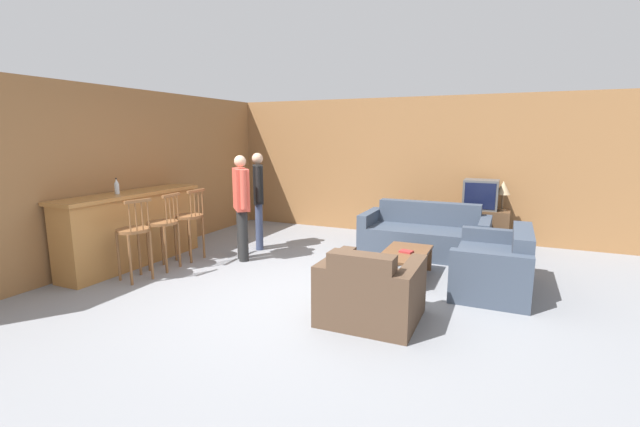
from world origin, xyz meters
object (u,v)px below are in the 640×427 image
bar_chair_near (134,236)px  person_by_counter (241,202)px  coffee_table (405,256)px  bar_chair_far (189,221)px  table_lamp (503,189)px  bottle (117,187)px  tv (481,194)px  book_on_table (406,252)px  bar_chair_mid (164,228)px  person_by_window (258,195)px  loveseat_right (495,266)px  armchair_near (370,293)px  couch_far (424,236)px  tv_unit (478,228)px

bar_chair_near → person_by_counter: (0.74, 1.38, 0.30)m
bar_chair_near → coffee_table: size_ratio=1.06×
bar_chair_far → person_by_counter: 0.86m
bar_chair_near → table_lamp: 5.75m
bottle → table_lamp: bearing=34.3°
bar_chair_near → tv: tv is taller
book_on_table → bar_chair_mid: bearing=-163.2°
bar_chair_near → book_on_table: bearing=24.9°
bar_chair_near → bar_chair_far: (0.00, 1.06, 0.00)m
bottle → table_lamp: (4.98, 3.40, -0.17)m
tv → person_by_counter: person_by_counter is taller
bottle → person_by_window: 2.14m
bottle → table_lamp: 6.03m
book_on_table → loveseat_right: bearing=4.0°
coffee_table → book_on_table: 0.07m
coffee_table → bottle: size_ratio=4.55×
armchair_near → bar_chair_near: bearing=-179.0°
bar_chair_mid → loveseat_right: 4.49m
couch_far → table_lamp: bearing=38.5°
armchair_near → tv: size_ratio=1.73×
bar_chair_far → armchair_near: size_ratio=1.14×
bottle → person_by_window: bearing=53.5°
tv_unit → table_lamp: 0.77m
couch_far → tv: 1.31m
couch_far → armchair_near: 2.80m
bar_chair_far → person_by_window: size_ratio=0.68×
table_lamp → tv_unit: bearing=-180.0°
person_by_counter → armchair_near: bearing=-28.3°
loveseat_right → bottle: (-4.98, -1.25, 0.89)m
bottle → coffee_table: bearing=17.2°
coffee_table → couch_far: bearing=89.4°
bar_chair_near → loveseat_right: bar_chair_near is taller
couch_far → coffee_table: bearing=-90.6°
armchair_near → tv_unit: (0.80, 3.68, 0.03)m
bar_chair_near → person_by_window: (0.63, 2.04, 0.32)m
coffee_table → person_by_counter: bearing=-176.7°
bar_chair_far → bar_chair_mid: bearing=-90.0°
bar_chair_far → table_lamp: bearing=31.5°
bar_chair_far → armchair_near: (3.21, -1.01, -0.30)m
person_by_counter → loveseat_right: bearing=3.2°
bar_chair_far → bar_chair_near: bearing=-90.0°
armchair_near → table_lamp: 3.92m
coffee_table → bottle: (-3.86, -1.19, 0.87)m
bar_chair_mid → coffee_table: size_ratio=1.06×
armchair_near → person_by_window: bearing=142.4°
tv → book_on_table: bearing=-108.7°
couch_far → person_by_counter: (-2.50, -1.47, 0.61)m
loveseat_right → tv: 2.26m
bar_chair_far → person_by_counter: (0.74, 0.32, 0.30)m
coffee_table → person_by_counter: 2.56m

